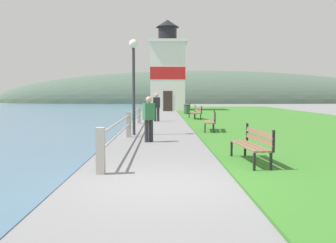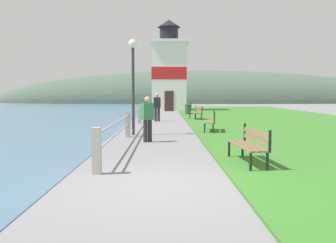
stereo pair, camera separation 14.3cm
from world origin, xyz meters
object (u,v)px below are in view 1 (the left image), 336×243
person_strolling (149,117)px  lamp_post (134,69)px  park_bench_midway (211,120)px  park_bench_by_lighthouse (188,107)px  park_bench_far (196,112)px  trash_bin (187,110)px  park_bench_near (253,143)px  lighthouse (168,72)px  person_by_railing (157,106)px

person_strolling → lamp_post: size_ratio=0.41×
park_bench_midway → park_bench_by_lighthouse: bearing=-83.3°
park_bench_far → park_bench_by_lighthouse: bearing=-98.1°
trash_bin → park_bench_midway: bearing=-89.3°
park_bench_near → lighthouse: 29.95m
park_bench_midway → lighthouse: 22.29m
park_bench_by_lighthouse → person_by_railing: 9.36m
park_bench_by_lighthouse → lamp_post: lamp_post is taller
park_bench_by_lighthouse → park_bench_near: bearing=95.2°
person_strolling → lamp_post: (-0.70, 2.29, 1.86)m
park_bench_near → park_bench_far: (0.06, 15.68, -0.00)m
park_bench_far → lighthouse: (-1.67, 14.03, 3.45)m
person_by_railing → park_bench_near: bearing=-173.8°
lighthouse → person_strolling: bearing=-92.4°
park_bench_far → person_by_railing: bearing=17.9°
lighthouse → trash_bin: 8.93m
park_bench_near → person_by_railing: 14.65m
trash_bin → park_bench_far: bearing=-88.1°
park_bench_far → person_strolling: person_strolling is taller
park_bench_by_lighthouse → person_by_railing: size_ratio=1.10×
park_bench_near → person_strolling: person_strolling is taller
park_bench_near → person_strolling: bearing=-63.0°
park_bench_near → park_bench_far: size_ratio=1.04×
park_bench_far → lamp_post: 9.89m
park_bench_midway → park_bench_far: same height
park_bench_near → trash_bin: park_bench_near is taller
park_bench_far → trash_bin: park_bench_far is taller
park_bench_near → person_strolling: 5.14m
park_bench_midway → trash_bin: bearing=-82.4°
lighthouse → trash_bin: lighthouse is taller
park_bench_by_lighthouse → trash_bin: park_bench_by_lighthouse is taller
park_bench_midway → park_bench_near: bearing=96.8°
park_bench_midway → lighthouse: (-1.63, 21.96, 3.46)m
person_by_railing → park_bench_far: bearing=-67.9°
park_bench_midway → person_strolling: 4.32m
park_bench_by_lighthouse → person_strolling: (-2.75, -19.04, 0.34)m
park_bench_midway → park_bench_far: size_ratio=0.99×
park_bench_near → park_bench_midway: bearing=-94.5°
lamp_post → trash_bin: bearing=77.8°
person_strolling → person_by_railing: (0.14, 10.05, 0.07)m
park_bench_midway → trash_bin: size_ratio=2.23×
trash_bin → person_by_railing: bearing=-108.3°
person_strolling → park_bench_midway: bearing=-68.0°
park_bench_far → person_strolling: bearing=68.5°
park_bench_near → park_bench_by_lighthouse: size_ratio=1.02×
person_by_railing → lamp_post: lamp_post is taller
person_by_railing → lamp_post: (-0.84, -7.76, 1.78)m
park_bench_far → park_bench_by_lighthouse: size_ratio=0.98×
park_bench_midway → person_by_railing: (-2.55, 6.68, 0.41)m
park_bench_far → person_by_railing: person_by_railing is taller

